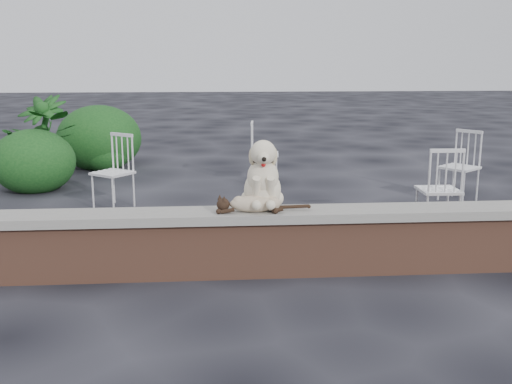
{
  "coord_description": "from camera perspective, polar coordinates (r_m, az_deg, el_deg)",
  "views": [
    {
      "loc": [
        -0.56,
        -5.04,
        1.87
      ],
      "look_at": [
        -0.16,
        0.2,
        0.7
      ],
      "focal_mm": 42.02,
      "sensor_mm": 36.0,
      "label": 1
    }
  ],
  "objects": [
    {
      "name": "ground",
      "position": [
        5.4,
        1.9,
        -7.7
      ],
      "size": [
        60.0,
        60.0,
        0.0
      ],
      "primitive_type": "plane",
      "color": "black",
      "rests_on": "ground"
    },
    {
      "name": "potted_plant_b",
      "position": [
        9.71,
        -19.55,
        4.73
      ],
      "size": [
        0.97,
        0.97,
        1.34
      ],
      "primitive_type": "imported",
      "rotation": [
        0.0,
        0.0,
        -0.38
      ],
      "color": "#113D15",
      "rests_on": "ground"
    },
    {
      "name": "chair_d",
      "position": [
        8.45,
        18.8,
        2.35
      ],
      "size": [
        0.78,
        0.78,
        0.94
      ],
      "primitive_type": null,
      "rotation": [
        0.0,
        0.0,
        -0.92
      ],
      "color": "white",
      "rests_on": "ground"
    },
    {
      "name": "dog",
      "position": [
        5.25,
        0.63,
        1.86
      ],
      "size": [
        0.44,
        0.56,
        0.63
      ],
      "primitive_type": null,
      "rotation": [
        0.0,
        0.0,
        -0.04
      ],
      "color": "beige",
      "rests_on": "capstone"
    },
    {
      "name": "shrubbery",
      "position": [
        10.27,
        -16.27,
        4.19
      ],
      "size": [
        1.93,
        3.06,
        1.15
      ],
      "color": "#113D15",
      "rests_on": "ground"
    },
    {
      "name": "chair_e",
      "position": [
        9.14,
        0.82,
        3.75
      ],
      "size": [
        0.61,
        0.61,
        0.94
      ],
      "primitive_type": null,
      "rotation": [
        0.0,
        0.0,
        1.47
      ],
      "color": "white",
      "rests_on": "ground"
    },
    {
      "name": "chair_b",
      "position": [
        7.83,
        -13.51,
        1.91
      ],
      "size": [
        0.78,
        0.78,
        0.94
      ],
      "primitive_type": null,
      "rotation": [
        0.0,
        0.0,
        -0.65
      ],
      "color": "white",
      "rests_on": "ground"
    },
    {
      "name": "capstone",
      "position": [
        5.24,
        1.94,
        -2.15
      ],
      "size": [
        6.2,
        0.4,
        0.08
      ],
      "primitive_type": "cube",
      "color": "slate",
      "rests_on": "brick_wall"
    },
    {
      "name": "brick_wall",
      "position": [
        5.32,
        1.92,
        -5.17
      ],
      "size": [
        6.0,
        0.3,
        0.5
      ],
      "primitive_type": "cube",
      "color": "brown",
      "rests_on": "ground"
    },
    {
      "name": "chair_c",
      "position": [
        6.92,
        16.99,
        0.33
      ],
      "size": [
        0.57,
        0.57,
        0.94
      ],
      "primitive_type": null,
      "rotation": [
        0.0,
        0.0,
        3.12
      ],
      "color": "white",
      "rests_on": "ground"
    },
    {
      "name": "cat",
      "position": [
        5.15,
        -0.12,
        -1.02
      ],
      "size": [
        0.98,
        0.28,
        0.16
      ],
      "primitive_type": null,
      "rotation": [
        0.0,
        0.0,
        -0.04
      ],
      "color": "tan",
      "rests_on": "capstone"
    },
    {
      "name": "potted_plant_a",
      "position": [
        9.46,
        -19.58,
        3.99
      ],
      "size": [
        1.14,
        1.02,
        1.16
      ],
      "primitive_type": "imported",
      "rotation": [
        0.0,
        0.0,
        0.12
      ],
      "color": "#113D15",
      "rests_on": "ground"
    }
  ]
}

